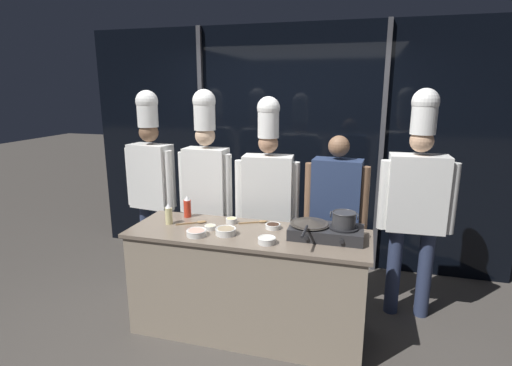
{
  "coord_description": "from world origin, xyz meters",
  "views": [
    {
      "loc": [
        0.89,
        -2.9,
        2.03
      ],
      "look_at": [
        0.0,
        0.25,
        1.24
      ],
      "focal_mm": 28.0,
      "sensor_mm": 36.0,
      "label": 1
    }
  ],
  "objects_px": {
    "frying_pan": "(310,222)",
    "prep_bowl_garlic": "(267,240)",
    "portable_stove": "(326,232)",
    "prep_bowl_mushrooms": "(226,231)",
    "person_guest": "(336,207)",
    "prep_bowl_soy_glaze": "(273,226)",
    "chef_line": "(267,188)",
    "chef_head": "(151,174)",
    "prep_bowl_shrimp": "(196,232)",
    "squeeze_bottle_chili": "(187,207)",
    "serving_spoon_solid": "(259,222)",
    "prep_bowl_ginger": "(231,220)",
    "serving_spoon_slotted": "(198,222)",
    "stock_pot": "(344,219)",
    "prep_bowl_noodles": "(210,227)",
    "chef_pastry": "(417,194)",
    "chef_sous": "(206,178)",
    "squeeze_bottle_oil": "(169,214)"
  },
  "relations": [
    {
      "from": "stock_pot",
      "to": "chef_head",
      "type": "bearing_deg",
      "value": 163.16
    },
    {
      "from": "serving_spoon_slotted",
      "to": "chef_head",
      "type": "xyz_separation_m",
      "value": [
        -0.75,
        0.55,
        0.26
      ]
    },
    {
      "from": "portable_stove",
      "to": "person_guest",
      "type": "height_order",
      "value": "person_guest"
    },
    {
      "from": "squeeze_bottle_chili",
      "to": "chef_head",
      "type": "xyz_separation_m",
      "value": [
        -0.59,
        0.42,
        0.18
      ]
    },
    {
      "from": "squeeze_bottle_chili",
      "to": "serving_spoon_slotted",
      "type": "bearing_deg",
      "value": -40.41
    },
    {
      "from": "prep_bowl_mushrooms",
      "to": "prep_bowl_noodles",
      "type": "bearing_deg",
      "value": 155.32
    },
    {
      "from": "frying_pan",
      "to": "chef_sous",
      "type": "height_order",
      "value": "chef_sous"
    },
    {
      "from": "frying_pan",
      "to": "prep_bowl_ginger",
      "type": "bearing_deg",
      "value": 169.04
    },
    {
      "from": "prep_bowl_ginger",
      "to": "serving_spoon_slotted",
      "type": "bearing_deg",
      "value": -163.7
    },
    {
      "from": "chef_head",
      "to": "chef_line",
      "type": "xyz_separation_m",
      "value": [
        1.22,
        0.02,
        -0.07
      ]
    },
    {
      "from": "prep_bowl_garlic",
      "to": "prep_bowl_noodles",
      "type": "height_order",
      "value": "prep_bowl_garlic"
    },
    {
      "from": "chef_line",
      "to": "person_guest",
      "type": "distance_m",
      "value": 0.66
    },
    {
      "from": "serving_spoon_solid",
      "to": "person_guest",
      "type": "bearing_deg",
      "value": 29.49
    },
    {
      "from": "frying_pan",
      "to": "prep_bowl_garlic",
      "type": "height_order",
      "value": "frying_pan"
    },
    {
      "from": "prep_bowl_shrimp",
      "to": "serving_spoon_solid",
      "type": "distance_m",
      "value": 0.58
    },
    {
      "from": "chef_line",
      "to": "stock_pot",
      "type": "bearing_deg",
      "value": 135.17
    },
    {
      "from": "prep_bowl_noodles",
      "to": "chef_pastry",
      "type": "relative_size",
      "value": 0.05
    },
    {
      "from": "chef_head",
      "to": "person_guest",
      "type": "xyz_separation_m",
      "value": [
        1.87,
        -0.04,
        -0.18
      ]
    },
    {
      "from": "portable_stove",
      "to": "prep_bowl_mushrooms",
      "type": "xyz_separation_m",
      "value": [
        -0.77,
        -0.14,
        -0.02
      ]
    },
    {
      "from": "prep_bowl_shrimp",
      "to": "prep_bowl_garlic",
      "type": "height_order",
      "value": "same"
    },
    {
      "from": "frying_pan",
      "to": "prep_bowl_garlic",
      "type": "bearing_deg",
      "value": -141.18
    },
    {
      "from": "frying_pan",
      "to": "stock_pot",
      "type": "height_order",
      "value": "stock_pot"
    },
    {
      "from": "prep_bowl_soy_glaze",
      "to": "chef_line",
      "type": "relative_size",
      "value": 0.07
    },
    {
      "from": "prep_bowl_soy_glaze",
      "to": "prep_bowl_ginger",
      "type": "bearing_deg",
      "value": 174.59
    },
    {
      "from": "prep_bowl_ginger",
      "to": "chef_sous",
      "type": "xyz_separation_m",
      "value": [
        -0.41,
        0.44,
        0.25
      ]
    },
    {
      "from": "serving_spoon_slotted",
      "to": "stock_pot",
      "type": "bearing_deg",
      "value": -2.2
    },
    {
      "from": "chef_head",
      "to": "chef_line",
      "type": "height_order",
      "value": "chef_head"
    },
    {
      "from": "chef_pastry",
      "to": "chef_line",
      "type": "bearing_deg",
      "value": -3.16
    },
    {
      "from": "portable_stove",
      "to": "squeeze_bottle_chili",
      "type": "bearing_deg",
      "value": 171.87
    },
    {
      "from": "prep_bowl_shrimp",
      "to": "chef_line",
      "type": "xyz_separation_m",
      "value": [
        0.36,
        0.85,
        0.17
      ]
    },
    {
      "from": "frying_pan",
      "to": "person_guest",
      "type": "bearing_deg",
      "value": 74.42
    },
    {
      "from": "prep_bowl_shrimp",
      "to": "prep_bowl_garlic",
      "type": "bearing_deg",
      "value": -0.21
    },
    {
      "from": "squeeze_bottle_oil",
      "to": "prep_bowl_mushrooms",
      "type": "relative_size",
      "value": 1.11
    },
    {
      "from": "portable_stove",
      "to": "squeeze_bottle_chili",
      "type": "height_order",
      "value": "squeeze_bottle_chili"
    },
    {
      "from": "serving_spoon_solid",
      "to": "chef_head",
      "type": "height_order",
      "value": "chef_head"
    },
    {
      "from": "squeeze_bottle_chili",
      "to": "person_guest",
      "type": "xyz_separation_m",
      "value": [
        1.28,
        0.38,
        -0.0
      ]
    },
    {
      "from": "squeeze_bottle_oil",
      "to": "chef_sous",
      "type": "relative_size",
      "value": 0.09
    },
    {
      "from": "prep_bowl_mushrooms",
      "to": "chef_sous",
      "type": "bearing_deg",
      "value": 122.63
    },
    {
      "from": "serving_spoon_slotted",
      "to": "serving_spoon_solid",
      "type": "relative_size",
      "value": 1.0
    },
    {
      "from": "portable_stove",
      "to": "prep_bowl_shrimp",
      "type": "relative_size",
      "value": 3.53
    },
    {
      "from": "prep_bowl_garlic",
      "to": "prep_bowl_ginger",
      "type": "bearing_deg",
      "value": 138.22
    },
    {
      "from": "portable_stove",
      "to": "chef_sous",
      "type": "relative_size",
      "value": 0.28
    },
    {
      "from": "prep_bowl_mushrooms",
      "to": "chef_line",
      "type": "relative_size",
      "value": 0.09
    },
    {
      "from": "serving_spoon_slotted",
      "to": "prep_bowl_soy_glaze",
      "type": "bearing_deg",
      "value": 4.03
    },
    {
      "from": "chef_pastry",
      "to": "chef_sous",
      "type": "bearing_deg",
      "value": -1.5
    },
    {
      "from": "portable_stove",
      "to": "prep_bowl_ginger",
      "type": "xyz_separation_m",
      "value": [
        -0.82,
        0.13,
        -0.02
      ]
    },
    {
      "from": "prep_bowl_mushrooms",
      "to": "prep_bowl_ginger",
      "type": "distance_m",
      "value": 0.28
    },
    {
      "from": "prep_bowl_noodles",
      "to": "chef_pastry",
      "type": "xyz_separation_m",
      "value": [
        1.63,
        0.67,
        0.23
      ]
    },
    {
      "from": "prep_bowl_garlic",
      "to": "serving_spoon_slotted",
      "type": "distance_m",
      "value": 0.74
    },
    {
      "from": "serving_spoon_slotted",
      "to": "prep_bowl_garlic",
      "type": "bearing_deg",
      "value": -22.31
    }
  ]
}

